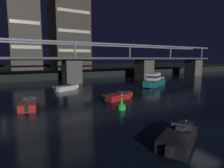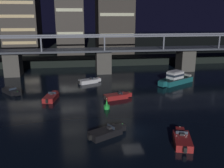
# 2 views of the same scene
# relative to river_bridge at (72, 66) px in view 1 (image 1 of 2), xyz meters

# --- Properties ---
(ground_plane) EXTENTS (400.00, 400.00, 0.00)m
(ground_plane) POSITION_rel_river_bridge_xyz_m (-0.00, -33.76, -4.09)
(ground_plane) COLOR black
(far_riverbank) EXTENTS (240.00, 80.00, 2.20)m
(far_riverbank) POSITION_rel_river_bridge_xyz_m (-0.00, 48.01, -2.99)
(far_riverbank) COLOR black
(far_riverbank) RESTS_ON ground
(river_bridge) EXTENTS (92.41, 6.40, 9.38)m
(river_bridge) POSITION_rel_river_bridge_xyz_m (0.00, 0.00, 0.00)
(river_bridge) COLOR #4C4944
(river_bridge) RESTS_ON ground
(tower_west_tall) EXTENTS (8.19, 12.47, 33.87)m
(tower_west_tall) POSITION_rel_river_bridge_xyz_m (-8.13, 20.46, 14.89)
(tower_west_tall) COLOR #423D38
(tower_west_tall) RESTS_ON far_riverbank
(tower_central) EXTENTS (11.21, 13.09, 30.68)m
(tower_central) POSITION_rel_river_bridge_xyz_m (5.93, 21.56, 13.30)
(tower_central) COLOR #38332D
(tower_central) RESTS_ON far_riverbank
(cabin_cruiser_near_left) EXTENTS (8.94, 6.37, 2.79)m
(cabin_cruiser_near_left) POSITION_rel_river_bridge_xyz_m (13.96, -12.71, -3.04)
(cabin_cruiser_near_left) COLOR #196066
(cabin_cruiser_near_left) RESTS_ON ground
(speedboat_near_center) EXTENTS (5.17, 2.81, 1.16)m
(speedboat_near_center) POSITION_rel_river_bridge_xyz_m (0.13, -20.79, -3.67)
(speedboat_near_center) COLOR maroon
(speedboat_near_center) RESTS_ON ground
(speedboat_mid_center) EXTENTS (4.89, 3.54, 1.16)m
(speedboat_mid_center) POSITION_rel_river_bridge_xyz_m (-3.39, -34.47, -3.67)
(speedboat_mid_center) COLOR black
(speedboat_mid_center) RESTS_ON ground
(speedboat_mid_right) EXTENTS (5.02, 3.23, 1.16)m
(speedboat_mid_right) POSITION_rel_river_bridge_xyz_m (-4.12, -9.63, -3.67)
(speedboat_mid_right) COLOR silver
(speedboat_mid_right) RESTS_ON ground
(speedboat_far_left) EXTENTS (2.56, 5.22, 1.16)m
(speedboat_far_left) POSITION_rel_river_bridge_xyz_m (-11.17, -19.74, -3.67)
(speedboat_far_left) COLOR maroon
(speedboat_far_left) RESTS_ON ground
(channel_buoy) EXTENTS (0.90, 0.90, 1.76)m
(channel_buoy) POSITION_rel_river_bridge_xyz_m (-2.30, -25.59, -3.61)
(channel_buoy) COLOR green
(channel_buoy) RESTS_ON ground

